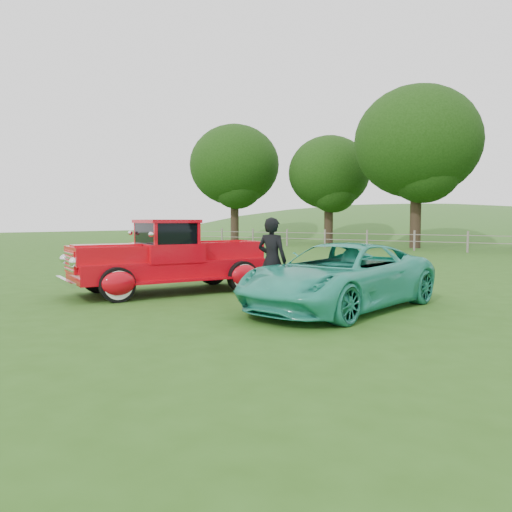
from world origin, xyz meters
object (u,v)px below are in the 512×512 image
Objects in this scene: tree_far_west at (235,165)px; tree_near_west at (417,143)px; tree_mid_west at (329,173)px; man at (272,260)px; teal_sedan at (340,276)px; red_pickup at (169,260)px.

tree_near_west reaches higher than tree_far_west.
man is at bearing -63.74° from tree_mid_west.
man is (-1.48, -0.23, 0.26)m from teal_sedan.
tree_far_west is 33.75m from teal_sedan.
man is (2.94, 0.19, 0.12)m from red_pickup.
tree_far_west is at bearing 176.42° from tree_near_west.
red_pickup is 4.44m from teal_sedan.
tree_mid_west is at bearing 14.04° from tree_far_west.
man reaches higher than red_pickup.
tree_far_west reaches higher than red_pickup.
tree_far_west is 32.90m from man.
tree_near_west reaches higher than red_pickup.
tree_far_west is 31.27m from red_pickup.
red_pickup is (2.19, -23.79, -6.00)m from tree_near_west.
tree_mid_west is 30.55m from teal_sedan.
tree_near_west is 25.06m from teal_sedan.
teal_sedan is 2.58× the size of man.
tree_near_west is 24.63m from red_pickup.
teal_sedan is (6.61, -23.38, -6.14)m from tree_near_west.
tree_mid_west is 8.63m from tree_near_west.
tree_mid_west is (8.00, 2.00, -0.94)m from tree_far_west.
red_pickup is 1.12× the size of teal_sedan.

